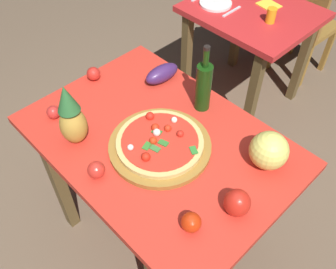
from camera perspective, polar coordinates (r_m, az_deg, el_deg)
ground_plane at (r=2.33m, az=-1.10°, el=-13.44°), size 10.00×10.00×0.00m
display_table at (r=1.76m, az=-1.42°, el=-2.77°), size 1.23×0.86×0.78m
background_table at (r=2.73m, az=12.57°, el=15.78°), size 0.82×0.71×0.78m
dining_chair at (r=3.21m, az=20.20°, el=15.94°), size 0.42×0.42×0.85m
pizza_board at (r=1.64m, az=-1.25°, el=-1.78°), size 0.46×0.46×0.02m
pizza at (r=1.62m, az=-1.32°, el=-1.08°), size 0.39×0.39×0.06m
wine_bottle at (r=1.75m, az=5.50°, el=7.48°), size 0.08×0.08×0.35m
pineapple_left at (r=1.63m, az=-14.70°, el=2.54°), size 0.12×0.12×0.32m
melon at (r=1.59m, az=15.32°, el=-2.41°), size 0.17×0.17×0.17m
bell_pepper at (r=1.45m, az=10.64°, el=-10.33°), size 0.10×0.10×0.11m
eggplant at (r=1.96m, az=-0.95°, el=9.39°), size 0.11×0.21×0.09m
tomato_at_corner at (r=1.84m, az=-17.30°, el=3.30°), size 0.06×0.06×0.06m
tomato_near_board at (r=2.01m, az=-11.45°, el=9.20°), size 0.07×0.07×0.07m
tomato_by_bottle at (r=1.56m, az=-11.03°, el=-5.40°), size 0.07×0.07×0.07m
tomato_beside_pepper at (r=1.40m, az=3.59°, el=-13.40°), size 0.08×0.08×0.08m
drinking_glass_juice at (r=2.52m, az=15.65°, el=17.32°), size 0.06×0.06×0.09m
dinner_plate at (r=2.67m, az=7.37°, el=19.47°), size 0.22×0.22×0.02m
knife_utensil at (r=2.60m, az=9.81°, el=18.23°), size 0.02×0.18×0.01m
napkin_folded at (r=2.73m, az=15.32°, el=18.75°), size 0.16×0.14×0.01m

